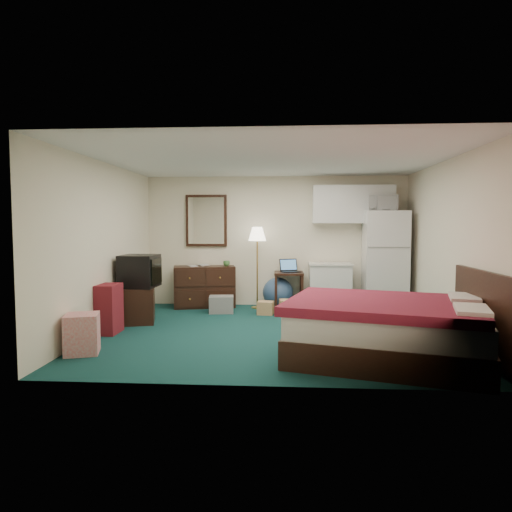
# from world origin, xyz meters

# --- Properties ---
(floor) EXTENTS (5.00, 4.50, 0.01)m
(floor) POSITION_xyz_m (0.00, 0.00, 0.00)
(floor) COLOR #114246
(floor) RESTS_ON ground
(ceiling) EXTENTS (5.00, 4.50, 0.01)m
(ceiling) POSITION_xyz_m (0.00, 0.00, 2.50)
(ceiling) COLOR #F0E4C9
(ceiling) RESTS_ON walls
(walls) EXTENTS (5.01, 4.51, 2.50)m
(walls) POSITION_xyz_m (0.00, 0.00, 1.25)
(walls) COLOR #F0E4C9
(walls) RESTS_ON floor
(mirror) EXTENTS (0.80, 0.06, 1.00)m
(mirror) POSITION_xyz_m (-1.35, 2.22, 1.65)
(mirror) COLOR white
(mirror) RESTS_ON walls
(upper_cabinets) EXTENTS (1.50, 0.35, 0.70)m
(upper_cabinets) POSITION_xyz_m (1.45, 2.08, 1.95)
(upper_cabinets) COLOR silver
(upper_cabinets) RESTS_ON walls
(headboard) EXTENTS (0.06, 1.56, 1.00)m
(headboard) POSITION_xyz_m (2.46, -1.26, 0.55)
(headboard) COLOR black
(headboard) RESTS_ON walls
(dresser) EXTENTS (1.23, 0.77, 0.78)m
(dresser) POSITION_xyz_m (-1.36, 1.98, 0.39)
(dresser) COLOR black
(dresser) RESTS_ON floor
(floor_lamp) EXTENTS (0.38, 0.38, 1.53)m
(floor_lamp) POSITION_xyz_m (-0.34, 1.91, 0.76)
(floor_lamp) COLOR gold
(floor_lamp) RESTS_ON floor
(desk) EXTENTS (0.55, 0.55, 0.68)m
(desk) POSITION_xyz_m (0.26, 1.93, 0.34)
(desk) COLOR black
(desk) RESTS_ON floor
(exercise_ball) EXTENTS (0.64, 0.64, 0.58)m
(exercise_ball) POSITION_xyz_m (0.05, 1.96, 0.29)
(exercise_ball) COLOR #2F4C75
(exercise_ball) RESTS_ON floor
(kitchen_counter) EXTENTS (0.77, 0.60, 0.83)m
(kitchen_counter) POSITION_xyz_m (1.02, 1.91, 0.41)
(kitchen_counter) COLOR silver
(kitchen_counter) RESTS_ON floor
(fridge) EXTENTS (0.78, 0.78, 1.82)m
(fridge) POSITION_xyz_m (2.01, 1.85, 0.91)
(fridge) COLOR silver
(fridge) RESTS_ON floor
(bed) EXTENTS (2.51, 2.19, 0.69)m
(bed) POSITION_xyz_m (1.38, -1.26, 0.34)
(bed) COLOR #590C26
(bed) RESTS_ON floor
(tv_stand) EXTENTS (0.71, 0.75, 0.57)m
(tv_stand) POSITION_xyz_m (-2.21, 0.52, 0.29)
(tv_stand) COLOR black
(tv_stand) RESTS_ON floor
(suitcase) EXTENTS (0.28, 0.44, 0.71)m
(suitcase) POSITION_xyz_m (-2.35, -0.22, 0.36)
(suitcase) COLOR #5A1319
(suitcase) RESTS_ON floor
(retail_box) EXTENTS (0.49, 0.49, 0.49)m
(retail_box) POSITION_xyz_m (-2.28, -1.27, 0.24)
(retail_box) COLOR silver
(retail_box) RESTS_ON floor
(file_bin) EXTENTS (0.46, 0.37, 0.30)m
(file_bin) POSITION_xyz_m (-0.95, 1.41, 0.15)
(file_bin) COLOR gray
(file_bin) RESTS_ON floor
(cardboard_box_a) EXTENTS (0.30, 0.26, 0.23)m
(cardboard_box_a) POSITION_xyz_m (-0.15, 1.30, 0.11)
(cardboard_box_a) COLOR #94764C
(cardboard_box_a) RESTS_ON floor
(cardboard_box_b) EXTENTS (0.26, 0.30, 0.27)m
(cardboard_box_b) POSITION_xyz_m (0.21, 1.27, 0.13)
(cardboard_box_b) COLOR #94764C
(cardboard_box_b) RESTS_ON floor
(laptop) EXTENTS (0.42, 0.38, 0.24)m
(laptop) POSITION_xyz_m (0.29, 1.92, 0.80)
(laptop) COLOR black
(laptop) RESTS_ON desk
(crt_tv) EXTENTS (0.58, 0.62, 0.52)m
(crt_tv) POSITION_xyz_m (-2.15, 0.55, 0.83)
(crt_tv) COLOR black
(crt_tv) RESTS_ON tv_stand
(microwave) EXTENTS (0.54, 0.35, 0.34)m
(microwave) POSITION_xyz_m (1.95, 1.82, 1.99)
(microwave) COLOR silver
(microwave) RESTS_ON fridge
(book_a) EXTENTS (0.14, 0.08, 0.20)m
(book_a) POSITION_xyz_m (-1.62, 1.85, 0.88)
(book_a) COLOR #94764C
(book_a) RESTS_ON dresser
(book_b) EXTENTS (0.16, 0.12, 0.24)m
(book_b) POSITION_xyz_m (-1.46, 2.02, 0.90)
(book_b) COLOR #94764C
(book_b) RESTS_ON dresser
(mug) EXTENTS (0.15, 0.14, 0.13)m
(mug) POSITION_xyz_m (-0.93, 2.02, 0.85)
(mug) COLOR #437B3C
(mug) RESTS_ON dresser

